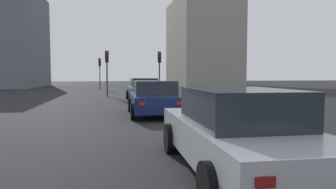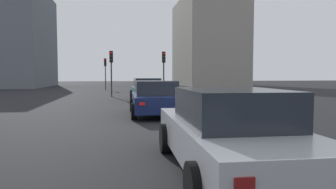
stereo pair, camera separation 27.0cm
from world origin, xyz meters
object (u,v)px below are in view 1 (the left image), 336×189
traffic_light_near_right (159,64)px  traffic_light_near_left (107,64)px  car_navy_second (154,98)px  car_silver_third (235,132)px  car_teal_lead (143,90)px  traffic_light_far_left (100,67)px

traffic_light_near_right → traffic_light_near_left: bearing=-79.3°
car_navy_second → car_silver_third: same height
car_teal_lead → car_silver_third: bearing=178.9°
car_navy_second → traffic_light_near_left: traffic_light_near_left is taller
traffic_light_near_left → car_silver_third: bearing=4.8°
traffic_light_near_left → traffic_light_far_left: bearing=-177.7°
car_silver_third → traffic_light_near_right: traffic_light_near_right is taller
car_navy_second → traffic_light_near_left: (11.29, 2.01, 1.90)m
car_navy_second → car_silver_third: 7.82m
traffic_light_near_left → traffic_light_far_left: size_ratio=0.98×
car_navy_second → traffic_light_near_right: (11.80, -2.24, 1.93)m
car_teal_lead → car_navy_second: size_ratio=1.07×
car_silver_third → car_navy_second: bearing=3.6°
car_teal_lead → car_silver_third: car_teal_lead is taller
car_navy_second → traffic_light_near_left: bearing=11.7°
traffic_light_near_right → traffic_light_far_left: size_ratio=0.99×
car_teal_lead → traffic_light_near_right: bearing=-23.6°
car_teal_lead → traffic_light_near_right: (4.39, -1.86, 1.91)m
car_navy_second → car_silver_third: size_ratio=0.92×
car_silver_third → traffic_light_near_right: (19.62, -2.00, 1.93)m
car_teal_lead → car_silver_third: (-15.23, 0.14, -0.02)m
car_navy_second → traffic_light_far_left: size_ratio=1.18×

